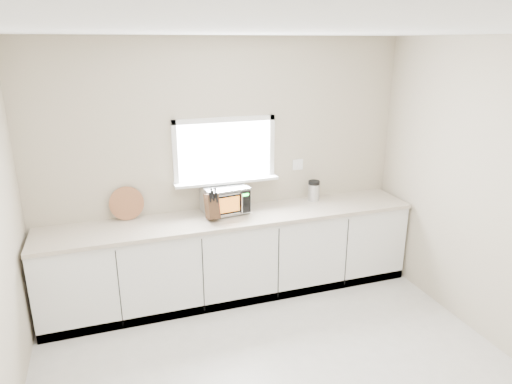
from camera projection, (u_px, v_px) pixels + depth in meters
name	position (u px, v px, depth m)	size (l,w,h in m)	color
back_wall	(225.00, 167.00, 4.88)	(4.00, 0.17, 2.70)	#B6A890
cabinets	(234.00, 257.00, 4.90)	(3.92, 0.60, 0.88)	white
countertop	(233.00, 217.00, 4.75)	(3.92, 0.64, 0.04)	#B8AF98
microwave	(225.00, 199.00, 4.78)	(0.49, 0.41, 0.29)	black
knife_block	(212.00, 206.00, 4.59)	(0.12, 0.24, 0.35)	#4C2F1B
cutting_board	(127.00, 203.00, 4.59)	(0.34, 0.34, 0.02)	#936138
coffee_grinder	(314.00, 190.00, 5.17)	(0.17, 0.17, 0.23)	silver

